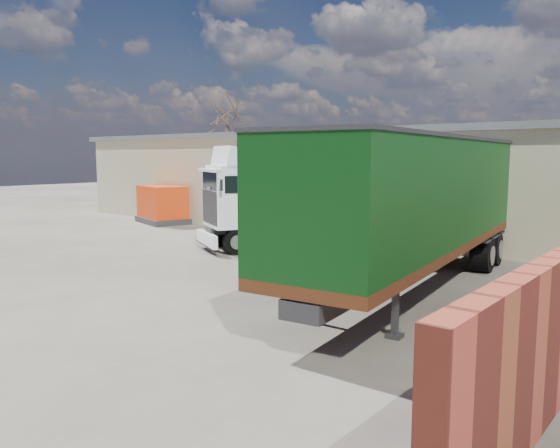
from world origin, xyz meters
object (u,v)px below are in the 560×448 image
Objects in this scene: tractor_unit at (255,206)px; orange_skip at (162,207)px; panel_van at (254,216)px; box_trailer at (417,198)px; bare_tree at (227,106)px.

tractor_unit is 1.69× the size of orange_skip.
panel_van is at bearing 21.94° from orange_skip.
tractor_unit reaches higher than orange_skip.
orange_skip is (-19.06, 5.65, -1.82)m from box_trailer.
orange_skip is at bearing 156.25° from box_trailer.
bare_tree is at bearing 149.05° from panel_van.
box_trailer is 19.97m from orange_skip.
bare_tree is 1.40× the size of tractor_unit.
tractor_unit is at bearing 157.11° from box_trailer.
panel_van is at bearing 161.16° from tractor_unit.
tractor_unit is at bearing -37.85° from panel_van.
orange_skip reaches higher than panel_van.
bare_tree is 0.68× the size of box_trailer.
bare_tree reaches higher than panel_van.
box_trailer is 3.45× the size of orange_skip.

